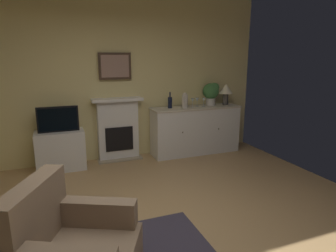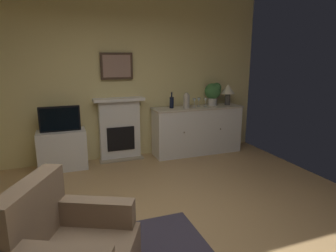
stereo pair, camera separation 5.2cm
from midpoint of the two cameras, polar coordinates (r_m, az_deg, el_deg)
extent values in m
cube|color=tan|center=(3.19, -2.16, -22.03)|extent=(5.71, 5.43, 0.10)
cube|color=#EAD68C|center=(5.23, -12.09, 9.28)|extent=(5.71, 0.06, 2.91)
cube|color=white|center=(5.28, -9.92, -0.81)|extent=(0.70, 0.18, 1.05)
cube|color=tan|center=(5.33, -9.49, -6.38)|extent=(0.77, 0.20, 0.03)
cube|color=black|center=(5.23, -9.65, -2.49)|extent=(0.48, 0.02, 0.42)
cube|color=white|center=(5.15, -10.10, 5.06)|extent=(0.87, 0.27, 0.05)
cube|color=#473323|center=(5.17, -10.51, 11.30)|extent=(0.55, 0.03, 0.45)
cube|color=#9E7A6B|center=(5.15, -10.47, 11.30)|extent=(0.47, 0.01, 0.37)
cube|color=white|center=(5.58, 5.03, -0.93)|extent=(1.66, 0.45, 0.86)
cube|color=beige|center=(5.49, 5.13, 3.56)|extent=(1.69, 0.48, 0.03)
sphere|color=brown|center=(5.21, 2.58, -1.25)|extent=(0.02, 0.02, 0.02)
sphere|color=brown|center=(5.54, 9.51, -0.55)|extent=(0.02, 0.02, 0.02)
cylinder|color=#4C4742|center=(5.77, 10.79, 5.11)|extent=(0.10, 0.10, 0.22)
cone|color=#EFE5C6|center=(5.75, 10.88, 7.09)|extent=(0.26, 0.26, 0.18)
cylinder|color=black|center=(5.31, 0.11, 4.54)|extent=(0.08, 0.08, 0.20)
cylinder|color=black|center=(5.29, 0.11, 6.09)|extent=(0.03, 0.03, 0.09)
cylinder|color=silver|center=(5.42, 4.48, 3.64)|extent=(0.06, 0.06, 0.00)
cylinder|color=silver|center=(5.42, 4.49, 4.14)|extent=(0.01, 0.01, 0.09)
cone|color=silver|center=(5.40, 4.50, 4.97)|extent=(0.07, 0.07, 0.07)
cylinder|color=silver|center=(5.50, 5.35, 3.77)|extent=(0.06, 0.06, 0.00)
cylinder|color=silver|center=(5.50, 5.36, 4.26)|extent=(0.01, 0.01, 0.09)
cone|color=silver|center=(5.48, 5.38, 5.08)|extent=(0.07, 0.07, 0.07)
cylinder|color=silver|center=(5.51, 6.62, 3.74)|extent=(0.06, 0.06, 0.00)
cylinder|color=silver|center=(5.50, 6.63, 4.23)|extent=(0.01, 0.01, 0.09)
cone|color=silver|center=(5.49, 6.66, 5.05)|extent=(0.07, 0.07, 0.07)
cylinder|color=beige|center=(5.32, 2.98, 4.75)|extent=(0.11, 0.11, 0.24)
sphere|color=beige|center=(5.30, 3.00, 6.04)|extent=(0.08, 0.08, 0.08)
cube|color=white|center=(5.08, -20.30, -4.44)|extent=(0.75, 0.42, 0.64)
cube|color=black|center=(4.94, -20.77, 1.24)|extent=(0.62, 0.06, 0.40)
cube|color=black|center=(4.90, -20.77, 1.17)|extent=(0.57, 0.01, 0.35)
cylinder|color=beige|center=(5.67, 7.94, 4.67)|extent=(0.18, 0.18, 0.14)
sphere|color=#3D753D|center=(5.64, 8.00, 6.68)|extent=(0.30, 0.30, 0.30)
sphere|color=#3D753D|center=(5.64, 8.71, 7.36)|extent=(0.18, 0.18, 0.18)
cube|color=#8C7259|center=(2.45, -25.11, -15.40)|extent=(0.48, 0.75, 0.50)
cube|color=#8C7259|center=(2.64, -14.78, -15.82)|extent=(0.71, 0.44, 0.22)
camera|label=1|loc=(0.03, -90.43, -0.10)|focal=31.54mm
camera|label=2|loc=(0.03, 89.57, 0.10)|focal=31.54mm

